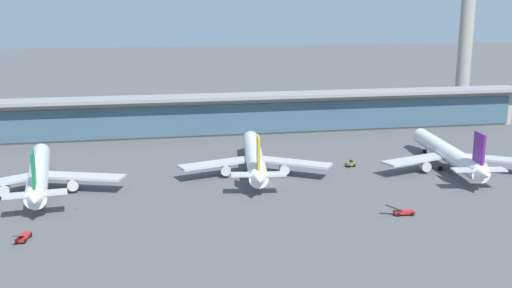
# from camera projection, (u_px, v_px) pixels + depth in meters

# --- Properties ---
(ground_plane) EXTENTS (1200.00, 1200.00, 0.00)m
(ground_plane) POSITION_uv_depth(u_px,v_px,m) (269.00, 183.00, 164.09)
(ground_plane) COLOR #515154
(airliner_left_stand) EXTENTS (43.66, 57.12, 15.21)m
(airliner_left_stand) POSITION_uv_depth(u_px,v_px,m) (39.00, 173.00, 155.86)
(airliner_left_stand) COLOR white
(airliner_left_stand) RESTS_ON ground
(airliner_centre_stand) EXTENTS (43.48, 57.04, 15.21)m
(airliner_centre_stand) POSITION_uv_depth(u_px,v_px,m) (254.00, 157.00, 172.84)
(airliner_centre_stand) COLOR white
(airliner_centre_stand) RESTS_ON ground
(airliner_right_stand) EXTENTS (43.54, 57.07, 15.21)m
(airliner_right_stand) POSITION_uv_depth(u_px,v_px,m) (449.00, 153.00, 177.22)
(airliner_right_stand) COLOR white
(airliner_right_stand) RESTS_ON ground
(service_truck_near_nose_red) EXTENTS (6.89, 2.26, 2.70)m
(service_truck_near_nose_red) POSITION_uv_depth(u_px,v_px,m) (403.00, 212.00, 138.38)
(service_truck_near_nose_red) COLOR #B21E1E
(service_truck_near_nose_red) RESTS_ON ground
(service_truck_under_wing_olive) EXTENTS (3.21, 2.39, 2.05)m
(service_truck_under_wing_olive) POSITION_uv_depth(u_px,v_px,m) (350.00, 164.00, 180.64)
(service_truck_under_wing_olive) COLOR olive
(service_truck_under_wing_olive) RESTS_ON ground
(service_truck_mid_apron_red) EXTENTS (2.73, 6.94, 2.70)m
(service_truck_mid_apron_red) POSITION_uv_depth(u_px,v_px,m) (23.00, 237.00, 123.23)
(service_truck_mid_apron_red) COLOR #B21E1E
(service_truck_mid_apron_red) RESTS_ON ground
(terminal_building) EXTENTS (238.14, 12.80, 15.20)m
(terminal_building) POSITION_uv_depth(u_px,v_px,m) (231.00, 114.00, 226.50)
(terminal_building) COLOR #9E998E
(terminal_building) RESTS_ON ground
(control_tower) EXTENTS (12.00, 12.00, 73.61)m
(control_tower) POSITION_uv_depth(u_px,v_px,m) (467.00, 23.00, 276.01)
(control_tower) COLOR #9E998E
(control_tower) RESTS_ON ground
(safety_cone_alpha) EXTENTS (0.62, 0.62, 0.70)m
(safety_cone_alpha) POSITION_uv_depth(u_px,v_px,m) (16.00, 211.00, 140.68)
(safety_cone_alpha) COLOR orange
(safety_cone_alpha) RESTS_ON ground
(safety_cone_bravo) EXTENTS (0.62, 0.62, 0.70)m
(safety_cone_bravo) POSITION_uv_depth(u_px,v_px,m) (41.00, 209.00, 142.04)
(safety_cone_bravo) COLOR orange
(safety_cone_bravo) RESTS_ON ground
(safety_cone_charlie) EXTENTS (0.62, 0.62, 0.70)m
(safety_cone_charlie) POSITION_uv_depth(u_px,v_px,m) (77.00, 207.00, 142.96)
(safety_cone_charlie) COLOR orange
(safety_cone_charlie) RESTS_ON ground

